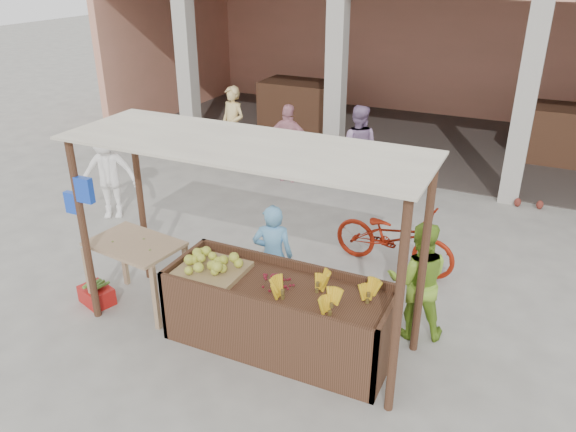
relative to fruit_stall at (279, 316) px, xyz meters
The scene contains 19 objects.
ground 0.64m from the fruit_stall, behind, with size 60.00×60.00×0.00m, color gray.
market_building 9.23m from the fruit_stall, 92.86° to the left, with size 14.40×6.40×4.20m.
fruit_stall is the anchor object (origin of this frame).
stall_awning 1.66m from the fruit_stall, behind, with size 4.09×1.35×2.39m.
banana_heap 0.73m from the fruit_stall, ahead, with size 0.98×0.53×0.18m, color gold, non-canonical shape.
melon_tray 0.98m from the fruit_stall, behind, with size 0.76×0.66×0.20m.
berry_heap 0.48m from the fruit_stall, 157.72° to the left, with size 0.45×0.37×0.14m, color maroon.
side_table 2.03m from the fruit_stall, behind, with size 1.22×0.90×0.92m.
papaya_pile 2.09m from the fruit_stall, behind, with size 0.71×0.41×0.20m, color #498C2D, non-canonical shape.
red_crate 2.58m from the fruit_stall, behind, with size 0.44×0.32×0.23m, color #AD1512.
plantain_bundle 2.57m from the fruit_stall, behind, with size 0.33×0.23×0.07m, color #548530, non-canonical shape.
produce_sacks 5.95m from the fruit_stall, 66.58° to the left, with size 0.84×0.52×0.64m.
vendor_blue 0.94m from the fruit_stall, 120.85° to the left, with size 0.57×0.41×1.51m, color #67AEE5.
vendor_green 1.68m from the fruit_stall, 33.65° to the left, with size 0.75×0.43×1.55m, color #80AF2C.
motorcycle 2.46m from the fruit_stall, 73.47° to the left, with size 1.90×0.66×0.99m, color maroon.
shopper_a 4.65m from the fruit_stall, 154.78° to the left, with size 1.13×0.56×1.75m, color white.
shopper_b 5.31m from the fruit_stall, 113.86° to the left, with size 0.98×0.52×1.67m, color #CD8390.
shopper_e 6.41m from the fruit_stall, 124.80° to the left, with size 0.66×0.50×1.76m, color #E6C479.
shopper_f 5.19m from the fruit_stall, 99.04° to the left, with size 0.87×0.50×1.79m, color #9C7AA6.
Camera 1 is at (2.87, -4.79, 4.17)m, focal length 35.00 mm.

